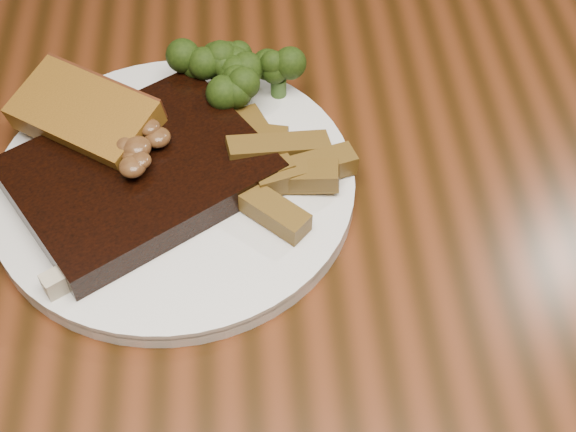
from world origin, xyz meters
name	(u,v)px	position (x,y,z in m)	size (l,w,h in m)	color
dining_table	(304,293)	(0.00, 0.00, 0.66)	(1.60, 0.90, 0.75)	#512510
plate	(175,187)	(-0.10, 0.04, 0.76)	(0.29, 0.29, 0.01)	white
steak	(140,174)	(-0.13, 0.04, 0.78)	(0.18, 0.14, 0.03)	black
steak_bone	(137,243)	(-0.13, -0.02, 0.77)	(0.15, 0.01, 0.02)	#BBAE91
mushroom_pile	(134,151)	(-0.13, 0.04, 0.80)	(0.06, 0.06, 0.03)	brown
garlic_bread	(90,133)	(-0.17, 0.09, 0.77)	(0.11, 0.06, 0.02)	#965F1B
potato_wedges	(248,186)	(-0.04, 0.02, 0.77)	(0.11, 0.11, 0.02)	brown
broccoli_cluster	(237,87)	(-0.05, 0.13, 0.78)	(0.08, 0.08, 0.04)	#24390D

